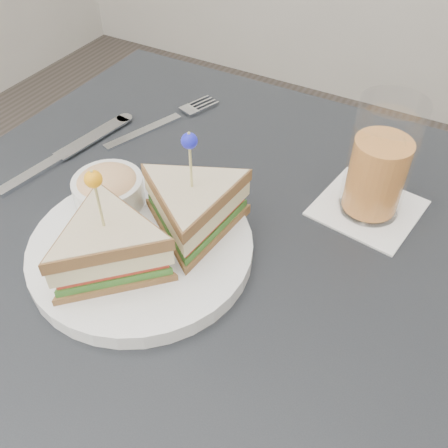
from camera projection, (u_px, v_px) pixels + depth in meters
table at (213, 299)px, 0.62m from camera, size 0.80×0.80×0.75m
plate_meal at (145, 227)px, 0.55m from camera, size 0.31×0.31×0.15m
cutlery_fork at (168, 120)px, 0.78m from camera, size 0.09×0.20×0.01m
cutlery_knife at (64, 155)px, 0.71m from camera, size 0.05×0.24×0.01m
drink_set at (379, 166)px, 0.58m from camera, size 0.13×0.13×0.15m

